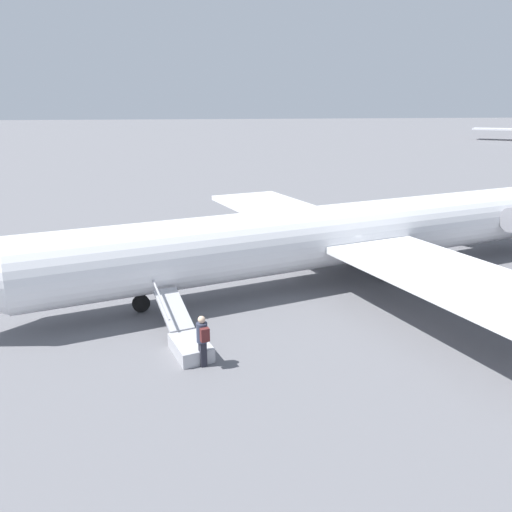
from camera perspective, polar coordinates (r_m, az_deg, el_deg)
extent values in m
plane|color=slate|center=(24.39, 7.84, -2.80)|extent=(600.00, 600.00, 0.00)
cylinder|color=white|center=(23.74, 8.06, 2.31)|extent=(27.19, 9.62, 2.89)
cube|color=white|center=(19.47, 23.10, -2.84)|extent=(7.35, 12.27, 0.29)
cube|color=white|center=(30.49, 2.82, 5.27)|extent=(7.35, 12.27, 0.29)
cylinder|color=gray|center=(32.74, 23.38, 5.48)|extent=(3.69, 2.13, 1.30)
cylinder|color=black|center=(21.03, -13.00, -5.31)|extent=(0.74, 0.35, 0.72)
cylinder|color=gray|center=(20.86, -13.08, -4.11)|extent=(0.13, 0.13, 0.22)
cylinder|color=black|center=(24.86, 14.81, -1.96)|extent=(0.74, 0.35, 0.72)
cylinder|color=gray|center=(24.72, 14.89, -0.93)|extent=(0.13, 0.13, 0.22)
cylinder|color=black|center=(26.79, 11.28, -0.36)|extent=(0.74, 0.35, 0.72)
cylinder|color=gray|center=(26.66, 11.34, 0.60)|extent=(0.13, 0.13, 0.22)
cube|color=silver|center=(138.92, 26.53, 12.84)|extent=(14.64, 13.50, 0.37)
cube|color=#B2B2B7|center=(17.33, -7.46, -10.36)|extent=(1.51, 2.02, 0.50)
cube|color=#B2B2B7|center=(18.80, -9.44, -6.01)|extent=(1.43, 2.39, 0.92)
cube|color=#B2B2B7|center=(18.51, -10.86, -4.79)|extent=(0.61, 2.17, 0.86)
cube|color=#23232D|center=(16.54, -6.11, -11.02)|extent=(0.26, 0.32, 0.85)
cylinder|color=#33384C|center=(16.21, -6.19, -8.67)|extent=(0.36, 0.36, 0.65)
sphere|color=beige|center=(16.02, -6.24, -7.24)|extent=(0.24, 0.24, 0.24)
cube|color=#592323|center=(15.96, -5.87, -8.95)|extent=(0.32, 0.24, 0.44)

